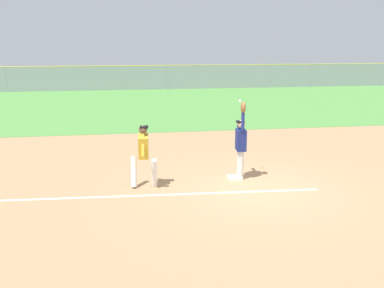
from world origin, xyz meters
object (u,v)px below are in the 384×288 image
object	(u,v)px
parked_car_black	(82,79)
parked_car_blue	(251,76)
fielder	(241,141)
runner	(144,152)
first_base	(235,178)
parked_car_silver	(198,77)
parked_car_green	(24,79)
baseball	(240,101)
parked_car_red	(146,78)

from	to	relation	value
parked_car_black	parked_car_blue	distance (m)	15.46
fielder	runner	xyz separation A→B (m)	(-2.78, -0.33, -0.12)
first_base	parked_car_blue	distance (m)	28.86
runner	parked_car_blue	bearing A→B (deg)	71.99
runner	parked_car_silver	bearing A→B (deg)	81.37
first_base	runner	world-z (taller)	runner
first_base	parked_car_green	distance (m)	29.84
first_base	fielder	bearing A→B (deg)	3.83
parked_car_blue	baseball	bearing A→B (deg)	-108.49
parked_car_red	parked_car_green	bearing A→B (deg)	-174.42
runner	parked_car_red	size ratio (longest dim) A/B	0.38
parked_car_silver	parked_car_black	bearing A→B (deg)	178.78
parked_car_black	parked_car_red	world-z (taller)	same
baseball	parked_car_silver	distance (m)	27.78
fielder	runner	bearing A→B (deg)	11.67
baseball	parked_car_black	size ratio (longest dim) A/B	0.02
baseball	parked_car_blue	distance (m)	28.53
baseball	parked_car_blue	bearing A→B (deg)	72.73
runner	fielder	bearing A→B (deg)	10.69
first_base	parked_car_blue	bearing A→B (deg)	72.57
fielder	parked_car_red	world-z (taller)	fielder
runner	parked_car_green	bearing A→B (deg)	112.08
fielder	parked_car_silver	size ratio (longest dim) A/B	0.51
baseball	parked_car_black	bearing A→B (deg)	104.40
parked_car_silver	runner	bearing A→B (deg)	-105.10
baseball	parked_car_black	distance (m)	28.21
parked_car_red	parked_car_blue	world-z (taller)	same
parked_car_green	parked_car_silver	xyz separation A→B (m)	(15.37, 0.37, 0.00)
first_base	parked_car_red	size ratio (longest dim) A/B	0.08
runner	parked_car_green	world-z (taller)	runner
first_base	parked_car_silver	distance (m)	28.08
first_base	parked_car_green	xyz separation A→B (m)	(-11.67, 27.46, 0.63)
fielder	baseball	world-z (taller)	fielder
fielder	parked_car_black	bearing A→B (deg)	-70.81
parked_car_red	parked_car_silver	xyz separation A→B (m)	(4.81, 0.02, 0.00)
first_base	fielder	size ratio (longest dim) A/B	0.17
baseball	parked_car_silver	size ratio (longest dim) A/B	0.02
baseball	parked_car_green	xyz separation A→B (m)	(-11.86, 27.14, -1.55)
parked_car_red	parked_car_silver	distance (m)	4.81
runner	baseball	size ratio (longest dim) A/B	23.24
first_base	fielder	distance (m)	1.09
parked_car_blue	first_base	bearing A→B (deg)	-108.65
first_base	parked_car_green	size ratio (longest dim) A/B	0.08
fielder	parked_car_blue	distance (m)	28.80
baseball	runner	bearing A→B (deg)	-167.25
runner	parked_car_blue	size ratio (longest dim) A/B	0.39
fielder	parked_car_blue	world-z (taller)	fielder
parked_car_green	parked_car_red	xyz separation A→B (m)	(10.56, 0.35, 0.00)
runner	parked_car_silver	world-z (taller)	runner
fielder	parked_car_black	distance (m)	28.47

